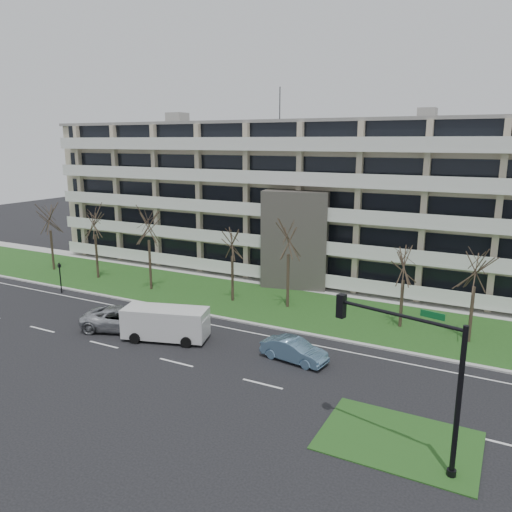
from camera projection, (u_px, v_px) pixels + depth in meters
The scene contains 19 objects.
ground at pixel (176, 363), 30.85m from camera, with size 160.00×160.00×0.00m, color black.
grass_verge at pixel (269, 303), 42.06m from camera, with size 90.00×10.00×0.06m, color #1E4818.
curb at pixel (240, 321), 37.74m from camera, with size 90.00×0.35×0.12m, color #B2B2AD.
sidewalk at pixel (295, 286), 46.80m from camera, with size 90.00×2.00×0.08m, color #B2B2AD.
grass_median at pixel (399, 441), 22.79m from camera, with size 7.00×5.00×0.06m, color #1E4818.
lane_edge_line at pixel (230, 328), 36.45m from camera, with size 90.00×0.12×0.01m, color white.
apartment_building at pixel (322, 198), 50.97m from camera, with size 60.50×15.10×18.75m.
silver_pickup at pixel (124, 319), 36.01m from camera, with size 2.76×5.99×1.66m, color #ACAEB3.
blue_sedan at pixel (294, 350), 30.96m from camera, with size 1.49×4.26×1.40m, color #6D98BC.
white_van at pixel (167, 321), 34.15m from camera, with size 6.14×3.70×2.24m.
traffic_signal at pixel (414, 364), 20.62m from camera, with size 5.75×1.67×6.81m.
pedestrian_signal at pixel (60, 274), 44.48m from camera, with size 0.32×0.29×2.82m.
tree_0 at pixel (49, 215), 51.57m from camera, with size 3.78×3.78×7.57m.
tree_1 at pixel (94, 217), 48.35m from camera, with size 3.93×3.93×7.86m.
tree_2 at pixel (148, 221), 44.49m from camera, with size 4.13×4.13×8.25m.
tree_3 at pixel (232, 238), 41.43m from camera, with size 3.52×3.52×7.05m.
tree_4 at pixel (289, 233), 39.66m from camera, with size 4.01×4.01×8.01m.
tree_5 at pixel (404, 262), 35.59m from camera, with size 3.19×3.19×6.39m.
tree_6 at pixel (476, 264), 32.71m from camera, with size 3.52×3.52×7.04m.
Camera 1 is at (17.61, -23.00, 13.43)m, focal length 35.00 mm.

